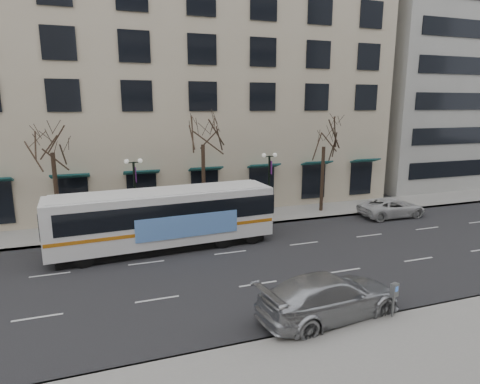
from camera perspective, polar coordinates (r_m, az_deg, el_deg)
name	(u,v)px	position (r m, az deg, el deg)	size (l,w,h in m)	color
ground	(243,267)	(22.57, 0.42, -10.58)	(160.00, 160.00, 0.00)	black
sidewalk_far	(265,216)	(32.19, 3.51, -3.40)	(80.00, 4.00, 0.15)	gray
building_hotel	(151,70)	(41.03, -12.55, 16.53)	(40.00, 20.00, 24.00)	#BBAB8F
building_office	(437,30)	(56.91, 26.19, 19.94)	(25.00, 20.00, 35.00)	#999993
tree_far_left	(51,138)	(28.66, -25.29, 6.98)	(3.60, 3.60, 8.34)	black
tree_far_mid	(203,131)	(29.30, -5.34, 8.59)	(3.60, 3.60, 8.55)	black
tree_far_right	(324,135)	(33.14, 11.89, 7.97)	(3.60, 3.60, 8.06)	black
lamp_post_left	(135,191)	(28.48, -14.69, 0.08)	(1.22, 0.45, 5.21)	black
lamp_post_right	(269,182)	(30.81, 4.16, 1.36)	(1.22, 0.45, 5.21)	black
city_bus	(165,217)	(25.14, -10.56, -3.51)	(13.76, 3.81, 3.69)	white
silver_car	(329,296)	(17.75, 12.60, -14.27)	(2.59, 6.38, 1.85)	#AEB1B6
white_pickup	(392,208)	(34.24, 20.79, -2.08)	(2.47, 5.36, 1.49)	#BDBDBD
pay_station	(394,293)	(18.12, 21.08, -13.22)	(0.36, 0.28, 1.48)	slate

